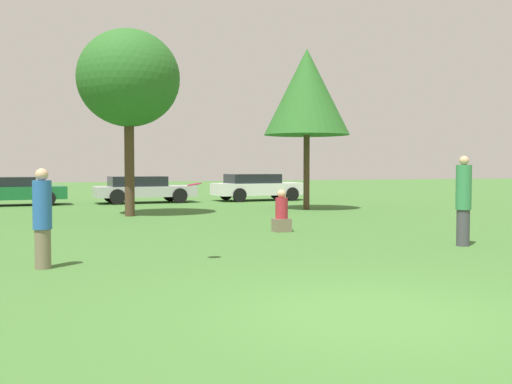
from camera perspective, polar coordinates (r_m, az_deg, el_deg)
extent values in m
plane|color=#3D6B2D|center=(7.07, 10.86, -11.40)|extent=(120.00, 120.00, 0.00)
cylinder|color=#726651|center=(10.42, -19.83, -5.18)|extent=(0.26, 0.26, 0.66)
cylinder|color=#2659A5|center=(10.35, -19.89, -1.16)|extent=(0.31, 0.31, 0.80)
sphere|color=tan|center=(10.33, -19.93, 1.58)|extent=(0.21, 0.21, 0.21)
cylinder|color=#3F3F47|center=(13.34, 19.30, -3.27)|extent=(0.28, 0.28, 0.78)
cylinder|color=#337F4C|center=(13.28, 19.36, 0.44)|extent=(0.32, 0.32, 0.95)
sphere|color=tan|center=(13.27, 19.39, 2.87)|extent=(0.20, 0.20, 0.20)
cylinder|color=#F21E72|center=(10.45, -5.94, 0.73)|extent=(0.26, 0.25, 0.09)
cube|color=#726651|center=(15.35, 2.48, -3.20)|extent=(0.43, 0.36, 0.34)
cylinder|color=#A52633|center=(15.32, 2.48, -1.56)|extent=(0.32, 0.32, 0.54)
sphere|color=tan|center=(15.30, 2.49, -0.18)|extent=(0.22, 0.22, 0.22)
cylinder|color=#473323|center=(20.52, -12.09, 2.89)|extent=(0.33, 0.33, 3.72)
ellipsoid|color=#286023|center=(20.73, -12.16, 10.66)|extent=(3.44, 3.44, 3.26)
cylinder|color=#473323|center=(23.27, 4.88, 1.90)|extent=(0.24, 0.24, 2.92)
cone|color=#286023|center=(23.45, 4.91, 9.57)|extent=(3.35, 3.35, 3.35)
cube|color=#196633|center=(27.65, -22.24, -0.07)|extent=(4.33, 1.92, 0.55)
cube|color=black|center=(27.64, -22.91, 0.91)|extent=(2.41, 1.62, 0.41)
cylinder|color=black|center=(28.57, -19.60, -0.41)|extent=(0.65, 0.19, 0.64)
cylinder|color=black|center=(26.86, -19.39, -0.58)|extent=(0.65, 0.19, 0.64)
cube|color=#B2B2B7|center=(27.96, -10.64, 0.07)|extent=(4.65, 2.01, 0.48)
cube|color=black|center=(27.87, -11.34, 1.02)|extent=(2.59, 1.70, 0.46)
cylinder|color=black|center=(29.17, -8.29, -0.19)|extent=(0.70, 0.19, 0.69)
cylinder|color=black|center=(27.43, -7.34, -0.35)|extent=(0.70, 0.19, 0.69)
cylinder|color=black|center=(28.58, -13.80, -0.29)|extent=(0.70, 0.19, 0.69)
cylinder|color=black|center=(26.81, -13.19, -0.46)|extent=(0.70, 0.19, 0.69)
cube|color=silver|center=(29.39, 0.26, 0.30)|extent=(4.57, 2.09, 0.58)
cube|color=black|center=(29.25, -0.34, 1.30)|extent=(2.54, 1.77, 0.45)
cylinder|color=black|center=(30.82, 1.95, -0.05)|extent=(0.67, 0.19, 0.67)
cylinder|color=black|center=(29.13, 3.50, -0.20)|extent=(0.67, 0.19, 0.67)
cylinder|color=black|center=(29.76, -2.91, -0.14)|extent=(0.67, 0.19, 0.67)
cylinder|color=black|center=(28.01, -1.60, -0.30)|extent=(0.67, 0.19, 0.67)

